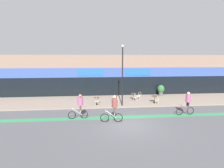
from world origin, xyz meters
TOP-DOWN VIEW (x-y plane):
  - ground_plane at (0.00, 0.00)m, footprint 120.00×120.00m
  - sidewalk_slab at (0.00, 7.25)m, footprint 40.00×5.50m
  - storefront_facade at (0.00, 11.96)m, footprint 40.00×4.06m
  - bike_lane_stripe at (0.00, 1.75)m, footprint 36.00×0.70m
  - bistro_table_0 at (-2.37, 5.66)m, footprint 0.61×0.61m
  - bistro_table_1 at (-0.20, 6.28)m, footprint 0.67×0.67m
  - bistro_table_2 at (1.96, 7.31)m, footprint 0.68×0.68m
  - bistro_table_3 at (3.97, 5.75)m, footprint 0.76×0.76m
  - cafe_chair_0_near at (-2.38, 5.04)m, footprint 0.44×0.59m
  - cafe_chair_1_near at (-0.19, 5.65)m, footprint 0.44×0.59m
  - cafe_chair_2_near at (1.95, 6.68)m, footprint 0.45×0.60m
  - cafe_chair_2_side at (2.58, 7.32)m, footprint 0.59×0.43m
  - cafe_chair_3_near at (3.96, 5.13)m, footprint 0.43×0.59m
  - planter_pot at (6.01, 9.33)m, footprint 0.88×0.88m
  - lamp_post at (0.25, 4.99)m, footprint 0.26×0.26m
  - cyclist_0 at (5.54, 1.88)m, footprint 1.70×0.51m
  - cyclist_1 at (-3.77, 1.79)m, footprint 1.63×0.53m
  - cyclist_2 at (-1.07, 0.73)m, footprint 1.76×0.52m

SIDE VIEW (x-z plane):
  - ground_plane at x=0.00m, z-range 0.00..0.00m
  - bike_lane_stripe at x=0.00m, z-range 0.00..0.01m
  - sidewalk_slab at x=0.00m, z-range 0.00..0.12m
  - bistro_table_0 at x=-2.37m, z-range 0.27..0.99m
  - cafe_chair_0_near at x=-2.38m, z-range 0.19..1.09m
  - cafe_chair_1_near at x=-0.19m, z-range 0.19..1.09m
  - cafe_chair_2_near at x=1.95m, z-range 0.19..1.09m
  - cafe_chair_2_side at x=2.58m, z-range 0.19..1.09m
  - cafe_chair_3_near at x=3.96m, z-range 0.19..1.09m
  - bistro_table_2 at x=1.96m, z-range 0.28..1.03m
  - bistro_table_3 at x=3.97m, z-range 0.29..1.04m
  - bistro_table_1 at x=-0.20m, z-range 0.28..1.06m
  - planter_pot at x=6.01m, z-range 0.19..1.57m
  - cyclist_0 at x=5.54m, z-range 0.16..2.20m
  - cyclist_1 at x=-3.77m, z-range 0.18..2.23m
  - cyclist_2 at x=-1.07m, z-range 0.16..2.29m
  - storefront_facade at x=0.00m, z-range -0.01..5.35m
  - lamp_post at x=0.25m, z-range 0.54..6.68m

